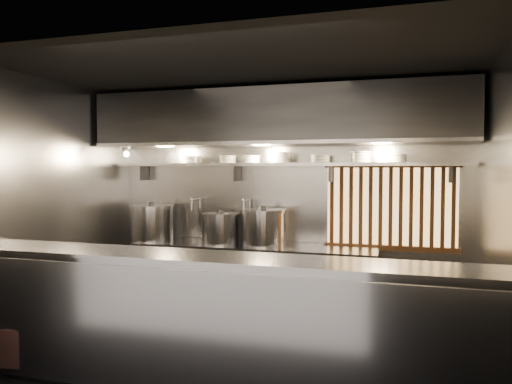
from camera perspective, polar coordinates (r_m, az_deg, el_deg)
The scene contains 25 objects.
floor at distance 5.21m, azimuth -0.94°, elevation -17.85°, with size 4.50×4.50×0.00m, color black.
ceiling at distance 4.98m, azimuth -0.97°, elevation 13.95°, with size 4.50×4.50×0.00m, color black.
wall_back at distance 6.34m, azimuth 3.32°, elevation -1.20°, with size 4.50×4.50×0.00m, color gray.
wall_left at distance 6.00m, azimuth -21.82°, elevation -1.60°, with size 3.00×3.00×0.00m, color gray.
wall_right at distance 4.70m, azimuth 26.07°, elevation -2.81°, with size 3.00×3.00×0.00m, color gray.
serving_counter at distance 4.18m, azimuth -5.24°, elevation -14.91°, with size 4.50×0.56×1.13m.
cooking_bench at distance 6.20m, azimuth -0.28°, elevation -10.16°, with size 3.00×0.70×0.90m, color #9B9BA0.
bowl_shelf at distance 6.15m, azimuth 2.93°, elevation 3.16°, with size 4.40×0.34×0.04m, color #9B9BA0.
exhaust_hood at distance 5.96m, azimuth 2.40°, elevation 8.42°, with size 4.40×0.81×0.65m.
wood_screen at distance 6.10m, azimuth 15.14°, elevation -1.62°, with size 1.56×0.09×1.04m.
faucet_left at distance 6.59m, azimuth -6.71°, elevation -1.87°, with size 0.04×0.30×0.50m.
faucet_right at distance 6.34m, azimuth -0.92°, elevation -2.03°, with size 0.04×0.30×0.50m.
heat_lamp at distance 6.47m, azimuth -14.71°, elevation 4.71°, with size 0.25×0.35×0.20m.
pendant_bulb at distance 6.06m, azimuth 1.73°, elevation 3.95°, with size 0.09×0.09×0.19m.
stock_pot_left at distance 6.65m, azimuth -11.89°, elevation -3.40°, with size 0.66×0.66×0.49m.
stock_pot_mid at distance 6.19m, azimuth -4.05°, elevation -4.15°, with size 0.60×0.60×0.42m.
stock_pot_right at distance 6.06m, azimuth 0.87°, elevation -4.02°, with size 0.58×0.58×0.48m.
red_placard at distance 4.97m, azimuth -25.98°, elevation -15.88°, with size 0.24×0.02×0.33m, color red.
bowl_stack_0 at distance 6.55m, azimuth -7.34°, elevation 3.70°, with size 0.23×0.23×0.09m.
bowl_stack_1 at distance 6.36m, azimuth -3.25°, elevation 3.75°, with size 0.22×0.22×0.09m.
bowl_stack_2 at distance 6.25m, azimuth -0.47°, elevation 3.77°, with size 0.21×0.21×0.09m.
bowl_stack_3 at distance 6.14m, azimuth 3.14°, elevation 3.97°, with size 0.22×0.22×0.13m.
bowl_stack_4 at distance 6.05m, azimuth 7.35°, elevation 3.79°, with size 0.24×0.24×0.09m.
bowl_stack_5 at distance 5.98m, azimuth 11.86°, elevation 3.95°, with size 0.24×0.24×0.13m.
bowl_stack_6 at distance 5.95m, azimuth 15.77°, elevation 3.73°, with size 0.22×0.22×0.09m.
Camera 1 is at (1.54, -4.63, 1.83)m, focal length 35.00 mm.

